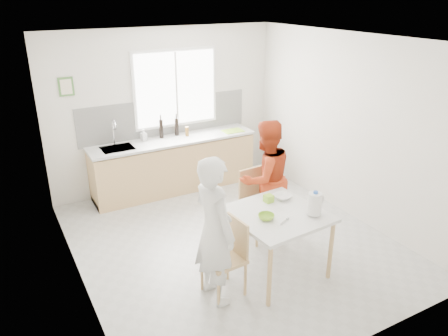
% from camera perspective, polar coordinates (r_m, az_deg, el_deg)
% --- Properties ---
extents(ground, '(4.50, 4.50, 0.00)m').
position_cam_1_polar(ground, '(6.15, 0.90, -9.45)').
color(ground, '#B7B7B2').
rests_on(ground, ground).
extents(room_shell, '(4.50, 4.50, 4.50)m').
position_cam_1_polar(room_shell, '(5.46, 1.00, 5.39)').
color(room_shell, silver).
rests_on(room_shell, ground).
extents(window, '(1.50, 0.06, 1.30)m').
position_cam_1_polar(window, '(7.48, -6.30, 10.31)').
color(window, white).
rests_on(window, room_shell).
extents(backsplash, '(3.00, 0.02, 0.65)m').
position_cam_1_polar(backsplash, '(7.53, -7.60, 6.60)').
color(backsplash, white).
rests_on(backsplash, room_shell).
extents(picture_frame, '(0.22, 0.03, 0.28)m').
position_cam_1_polar(picture_frame, '(6.97, -19.93, 9.95)').
color(picture_frame, '#477C38').
rests_on(picture_frame, room_shell).
extents(kitchen_counter, '(2.84, 0.64, 1.37)m').
position_cam_1_polar(kitchen_counter, '(7.53, -6.50, 0.17)').
color(kitchen_counter, tan).
rests_on(kitchen_counter, ground).
extents(dining_table, '(1.13, 1.13, 0.81)m').
position_cam_1_polar(dining_table, '(5.21, 6.87, -6.64)').
color(dining_table, silver).
rests_on(dining_table, ground).
extents(chair_left, '(0.45, 0.45, 0.90)m').
position_cam_1_polar(chair_left, '(4.97, 0.59, -11.11)').
color(chair_left, tan).
rests_on(chair_left, ground).
extents(chair_far, '(0.48, 0.48, 0.98)m').
position_cam_1_polar(chair_far, '(6.06, 4.34, -4.21)').
color(chair_far, tan).
rests_on(chair_far, ground).
extents(person_white, '(0.45, 0.65, 1.70)m').
position_cam_1_polar(person_white, '(4.70, -1.27, -8.19)').
color(person_white, white).
rests_on(person_white, ground).
extents(person_red, '(0.85, 0.69, 1.66)m').
position_cam_1_polar(person_red, '(6.01, 5.40, -1.39)').
color(person_red, '#BF3A17').
rests_on(person_red, ground).
extents(bowl_green, '(0.20, 0.20, 0.06)m').
position_cam_1_polar(bowl_green, '(5.01, 5.53, -6.37)').
color(bowl_green, '#87BF2C').
rests_on(bowl_green, dining_table).
extents(bowl_white, '(0.24, 0.24, 0.05)m').
position_cam_1_polar(bowl_white, '(5.50, 7.66, -3.74)').
color(bowl_white, white).
rests_on(bowl_white, dining_table).
extents(milk_jug, '(0.22, 0.16, 0.28)m').
position_cam_1_polar(milk_jug, '(5.12, 11.80, -4.53)').
color(milk_jug, white).
rests_on(milk_jug, dining_table).
extents(green_box, '(0.11, 0.11, 0.09)m').
position_cam_1_polar(green_box, '(5.40, 5.84, -3.98)').
color(green_box, '#96D631').
rests_on(green_box, dining_table).
extents(spoon, '(0.15, 0.08, 0.01)m').
position_cam_1_polar(spoon, '(4.97, 7.84, -6.95)').
color(spoon, '#A5A5AA').
rests_on(spoon, dining_table).
extents(cutting_board, '(0.35, 0.25, 0.01)m').
position_cam_1_polar(cutting_board, '(7.72, 1.17, 4.88)').
color(cutting_board, '#9FD731').
rests_on(cutting_board, kitchen_counter).
extents(wine_bottle_a, '(0.07, 0.07, 0.32)m').
position_cam_1_polar(wine_bottle_a, '(7.40, -8.21, 5.12)').
color(wine_bottle_a, black).
rests_on(wine_bottle_a, kitchen_counter).
extents(wine_bottle_b, '(0.07, 0.07, 0.30)m').
position_cam_1_polar(wine_bottle_b, '(7.51, -6.21, 5.39)').
color(wine_bottle_b, black).
rests_on(wine_bottle_b, kitchen_counter).
extents(jar_amber, '(0.06, 0.06, 0.16)m').
position_cam_1_polar(jar_amber, '(7.47, -4.86, 4.79)').
color(jar_amber, brown).
rests_on(jar_amber, kitchen_counter).
extents(soap_bottle, '(0.10, 0.10, 0.19)m').
position_cam_1_polar(soap_bottle, '(7.32, -10.46, 4.27)').
color(soap_bottle, '#999999').
rests_on(soap_bottle, kitchen_counter).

